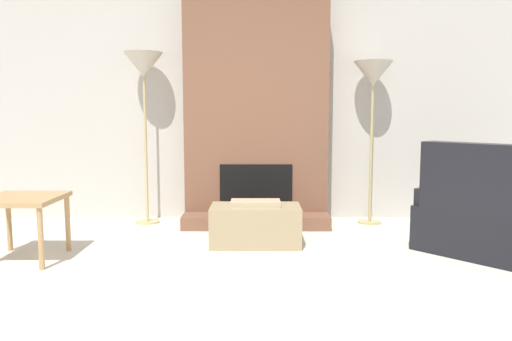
{
  "coord_description": "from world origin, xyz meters",
  "views": [
    {
      "loc": [
        0.03,
        -3.06,
        1.24
      ],
      "look_at": [
        0.0,
        2.45,
        0.61
      ],
      "focal_mm": 35.0,
      "sensor_mm": 36.0,
      "label": 1
    }
  ],
  "objects_px": {
    "ottoman": "(256,224)",
    "floor_lamp_right": "(373,80)",
    "floor_lamp_left": "(144,71)",
    "armchair": "(484,221)",
    "side_table": "(22,205)"
  },
  "relations": [
    {
      "from": "ottoman",
      "to": "floor_lamp_right",
      "type": "distance_m",
      "value": 2.15
    },
    {
      "from": "floor_lamp_left",
      "to": "floor_lamp_right",
      "type": "xyz_separation_m",
      "value": [
        2.54,
        0.0,
        -0.09
      ]
    },
    {
      "from": "floor_lamp_left",
      "to": "floor_lamp_right",
      "type": "relative_size",
      "value": 1.05
    },
    {
      "from": "armchair",
      "to": "side_table",
      "type": "xyz_separation_m",
      "value": [
        -4.01,
        -0.24,
        0.18
      ]
    },
    {
      "from": "ottoman",
      "to": "side_table",
      "type": "height_order",
      "value": "side_table"
    },
    {
      "from": "ottoman",
      "to": "floor_lamp_right",
      "type": "relative_size",
      "value": 0.47
    },
    {
      "from": "armchair",
      "to": "floor_lamp_right",
      "type": "xyz_separation_m",
      "value": [
        -0.75,
        1.22,
        1.32
      ]
    },
    {
      "from": "floor_lamp_left",
      "to": "floor_lamp_right",
      "type": "distance_m",
      "value": 2.54
    },
    {
      "from": "ottoman",
      "to": "floor_lamp_right",
      "type": "height_order",
      "value": "floor_lamp_right"
    },
    {
      "from": "ottoman",
      "to": "floor_lamp_right",
      "type": "xyz_separation_m",
      "value": [
        1.29,
        0.97,
        1.42
      ]
    },
    {
      "from": "ottoman",
      "to": "side_table",
      "type": "bearing_deg",
      "value": -166.03
    },
    {
      "from": "armchair",
      "to": "side_table",
      "type": "relative_size",
      "value": 2.17
    },
    {
      "from": "ottoman",
      "to": "armchair",
      "type": "relative_size",
      "value": 0.61
    },
    {
      "from": "armchair",
      "to": "floor_lamp_left",
      "type": "relative_size",
      "value": 0.73
    },
    {
      "from": "armchair",
      "to": "side_table",
      "type": "distance_m",
      "value": 4.02
    }
  ]
}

